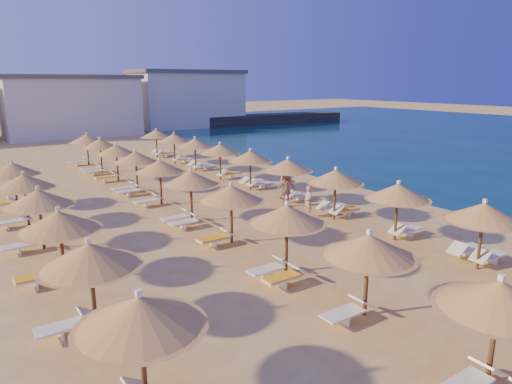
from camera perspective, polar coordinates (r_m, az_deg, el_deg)
ground at (r=19.26m, az=4.51°, el=-6.48°), size 220.00×220.00×0.00m
jetty at (r=70.96m, az=-0.32°, el=9.02°), size 30.26×7.69×1.50m
hotel_blocks at (r=62.25m, az=-21.24°, el=10.16°), size 49.08×10.98×8.10m
parasol_row_east at (r=25.05m, az=4.01°, el=3.26°), size 2.77×39.78×2.62m
parasol_row_west at (r=21.94m, az=-8.17°, el=1.64°), size 2.77×39.78×2.62m
parasol_row_inland at (r=18.22m, az=-24.57°, el=-2.00°), size 2.77×21.27×2.62m
loungers at (r=22.73m, az=-4.51°, el=-2.38°), size 15.67×38.49×0.66m
beachgoer_b at (r=26.06m, az=3.89°, el=1.12°), size 1.17×1.17×1.91m
beachgoer_c at (r=24.51m, az=3.77°, el=0.21°), size 1.16×0.81×1.83m
beachgoer_a at (r=22.74m, az=6.54°, el=-1.19°), size 0.54×0.68×1.63m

